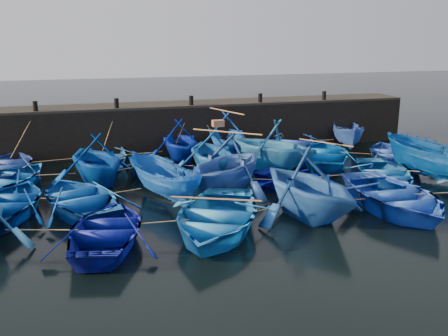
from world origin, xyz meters
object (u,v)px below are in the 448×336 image
object	(u,v)px
boat_8	(155,168)
wooden_crate	(218,123)
boat_13	(9,202)
boat_0	(8,165)

from	to	relation	value
boat_8	wooden_crate	xyz separation A→B (m)	(2.86, -0.51, 2.00)
wooden_crate	boat_13	bearing A→B (deg)	-161.38
boat_0	wooden_crate	size ratio (longest dim) A/B	9.42
wooden_crate	boat_8	bearing A→B (deg)	169.97
boat_0	boat_8	size ratio (longest dim) A/B	1.10
boat_8	wooden_crate	distance (m)	3.53
boat_0	boat_8	xyz separation A→B (m)	(6.50, -2.24, -0.05)
boat_8	boat_13	size ratio (longest dim) A/B	0.94
boat_13	boat_0	bearing A→B (deg)	-69.77
boat_0	boat_8	bearing A→B (deg)	166.33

